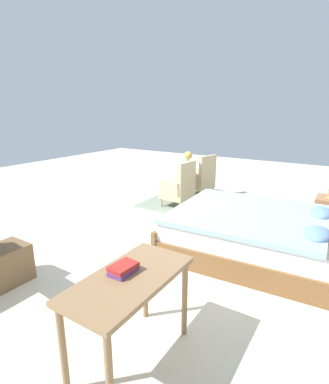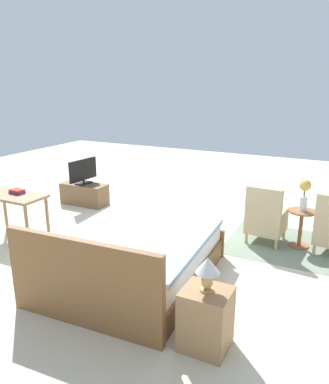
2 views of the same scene
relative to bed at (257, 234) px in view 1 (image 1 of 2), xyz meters
The scene contains 10 objects.
ground_plane 1.17m from the bed, 81.26° to the right, with size 16.00×16.00×0.00m, color beige.
floor_rug 2.66m from the bed, 131.48° to the right, with size 2.10×1.50×0.01m.
bed is the anchor object (origin of this frame).
armchair_by_window_left 2.95m from the bed, 139.41° to the right, with size 0.64×0.64×0.92m.
armchair_by_window_right 2.29m from the bed, 122.88° to the right, with size 0.58×0.58×0.92m.
side_table 2.67m from the bed, 131.07° to the right, with size 0.40×0.40×0.58m.
flower_vase 2.73m from the bed, 131.07° to the right, with size 0.17×0.17×0.48m.
nightstand 1.47m from the bed, 149.62° to the left, with size 0.44×0.41×0.60m.
vanity_desk 2.37m from the bed, ahead, with size 1.04×0.52×0.74m.
book_stack 2.38m from the bed, ahead, with size 0.23×0.16×0.07m.
Camera 1 is at (3.65, 2.07, 1.92)m, focal length 28.00 mm.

